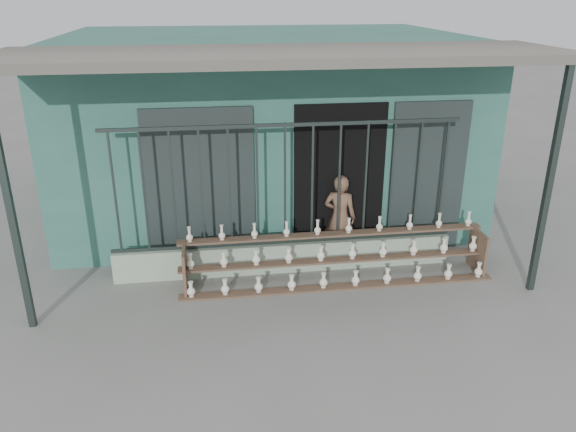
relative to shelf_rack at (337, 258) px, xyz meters
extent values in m
plane|color=slate|center=(-0.69, -0.89, -0.36)|extent=(60.00, 60.00, 0.00)
cube|color=#306658|center=(-0.69, 3.41, 1.24)|extent=(7.00, 5.00, 3.20)
cube|color=black|center=(0.21, 0.93, 0.84)|extent=(1.40, 0.12, 2.40)
cube|color=black|center=(-1.89, 0.89, 0.84)|extent=(1.60, 0.08, 2.40)
cube|color=black|center=(1.61, 0.89, 0.84)|extent=(1.20, 0.08, 2.40)
cube|color=#59544C|center=(-0.69, 0.31, 2.79)|extent=(7.40, 2.00, 0.12)
cube|color=#283330|center=(-4.04, -0.64, 1.19)|extent=(0.08, 0.08, 3.10)
cube|color=#283330|center=(2.66, -0.64, 1.19)|extent=(0.08, 0.08, 3.10)
cube|color=#9FB89D|center=(-0.69, 0.41, -0.13)|extent=(5.00, 0.20, 0.45)
cube|color=#283330|center=(-3.04, 0.41, 0.99)|extent=(0.03, 0.03, 1.80)
cube|color=#283330|center=(-2.65, 0.41, 0.99)|extent=(0.03, 0.03, 1.80)
cube|color=#283330|center=(-2.26, 0.41, 0.99)|extent=(0.03, 0.03, 1.80)
cube|color=#283330|center=(-1.86, 0.41, 0.99)|extent=(0.03, 0.03, 1.80)
cube|color=#283330|center=(-1.47, 0.41, 0.99)|extent=(0.03, 0.03, 1.80)
cube|color=#283330|center=(-1.08, 0.41, 0.99)|extent=(0.03, 0.03, 1.80)
cube|color=#283330|center=(-0.69, 0.41, 0.99)|extent=(0.03, 0.03, 1.80)
cube|color=#283330|center=(-0.30, 0.41, 0.99)|extent=(0.03, 0.03, 1.80)
cube|color=#283330|center=(0.09, 0.41, 0.99)|extent=(0.03, 0.03, 1.80)
cube|color=#283330|center=(0.49, 0.41, 0.99)|extent=(0.03, 0.03, 1.80)
cube|color=#283330|center=(0.88, 0.41, 0.99)|extent=(0.03, 0.03, 1.80)
cube|color=#283330|center=(1.27, 0.41, 0.99)|extent=(0.03, 0.03, 1.80)
cube|color=#283330|center=(1.66, 0.41, 0.99)|extent=(0.03, 0.03, 1.80)
cube|color=#283330|center=(-0.69, 0.41, 1.86)|extent=(5.00, 0.04, 0.05)
cube|color=#283330|center=(-0.69, 0.41, 0.12)|extent=(5.00, 0.04, 0.05)
cube|color=brown|center=(0.00, -0.24, -0.34)|extent=(4.50, 0.18, 0.03)
cube|color=brown|center=(0.00, 0.01, -0.04)|extent=(4.50, 0.18, 0.03)
cube|color=brown|center=(0.00, 0.26, 0.26)|extent=(4.50, 0.18, 0.03)
cube|color=brown|center=(-2.15, 0.01, -0.04)|extent=(0.04, 0.55, 0.64)
cube|color=brown|center=(2.15, 0.01, -0.04)|extent=(0.04, 0.55, 0.64)
imported|color=brown|center=(0.20, 0.73, 0.32)|extent=(0.59, 0.50, 1.36)
camera|label=1|loc=(-1.70, -7.06, 3.58)|focal=35.00mm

